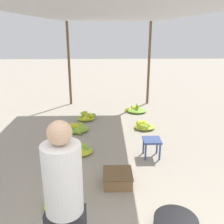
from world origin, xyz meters
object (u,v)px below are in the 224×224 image
object	(u,v)px
banana_pile_right_1	(136,110)
crate_near	(118,178)
stool	(152,143)
banana_pile_right_0	(143,126)
banana_pile_left_3	(87,117)
banana_pile_left_0	(62,202)
banana_pile_left_1	(79,150)
banana_pile_left_2	(77,128)
vendor_foreground	(64,202)

from	to	relation	value
banana_pile_right_1	crate_near	world-z (taller)	banana_pile_right_1
stool	banana_pile_right_0	size ratio (longest dim) A/B	0.73
banana_pile_left_3	banana_pile_right_1	world-z (taller)	banana_pile_right_1
banana_pile_left_0	banana_pile_left_1	size ratio (longest dim) A/B	0.91
banana_pile_right_0	crate_near	xyz separation A→B (m)	(-0.76, -2.33, 0.02)
stool	crate_near	distance (m)	1.15
banana_pile_left_3	banana_pile_left_0	bearing A→B (deg)	-91.61
banana_pile_left_0	banana_pile_left_2	world-z (taller)	banana_pile_left_0
stool	banana_pile_right_1	bearing A→B (deg)	89.66
banana_pile_right_0	banana_pile_right_1	size ratio (longest dim) A/B	0.76
banana_pile_right_0	vendor_foreground	bearing A→B (deg)	-109.01
stool	banana_pile_left_0	bearing A→B (deg)	-136.69
vendor_foreground	banana_pile_right_0	distance (m)	4.16
vendor_foreground	banana_pile_right_0	xyz separation A→B (m)	(1.33, 3.87, -0.79)
banana_pile_left_1	banana_pile_left_2	distance (m)	1.17
banana_pile_right_0	banana_pile_left_2	bearing A→B (deg)	-176.58
vendor_foreground	banana_pile_left_2	size ratio (longest dim) A/B	2.48
stool	banana_pile_left_3	world-z (taller)	stool
banana_pile_right_0	crate_near	distance (m)	2.45
banana_pile_left_3	crate_near	world-z (taller)	banana_pile_left_3
crate_near	banana_pile_left_0	bearing A→B (deg)	-146.57
banana_pile_left_1	banana_pile_left_0	bearing A→B (deg)	-92.51
banana_pile_right_0	crate_near	size ratio (longest dim) A/B	1.09
stool	banana_pile_left_0	size ratio (longest dim) A/B	0.68
banana_pile_left_0	vendor_foreground	bearing A→B (deg)	-76.61
stool	banana_pile_right_0	bearing A→B (deg)	87.78
stool	banana_pile_left_2	world-z (taller)	stool
banana_pile_left_1	banana_pile_left_3	bearing A→B (deg)	89.14
vendor_foreground	banana_pile_left_3	size ratio (longest dim) A/B	2.90
banana_pile_left_2	crate_near	bearing A→B (deg)	-68.10
stool	banana_pile_right_1	distance (m)	2.80
banana_pile_right_0	banana_pile_right_1	world-z (taller)	banana_pile_right_1
vendor_foreground	banana_pile_left_3	xyz separation A→B (m)	(-0.14, 4.54, -0.78)
banana_pile_left_2	crate_near	distance (m)	2.40
banana_pile_left_1	crate_near	size ratio (longest dim) A/B	1.27
banana_pile_left_2	banana_pile_left_3	bearing A→B (deg)	76.47
vendor_foreground	banana_pile_left_1	distance (m)	2.73
vendor_foreground	banana_pile_left_3	world-z (taller)	vendor_foreground
banana_pile_right_0	banana_pile_right_1	distance (m)	1.36
banana_pile_left_1	banana_pile_left_2	size ratio (longest dim) A/B	0.89
banana_pile_left_2	banana_pile_right_0	bearing A→B (deg)	3.42
banana_pile_left_3	crate_near	size ratio (longest dim) A/B	1.23
banana_pile_left_2	banana_pile_right_1	xyz separation A→B (m)	(1.62, 1.46, 0.00)
vendor_foreground	stool	size ratio (longest dim) A/B	4.51
banana_pile_right_1	banana_pile_left_2	bearing A→B (deg)	-137.98
banana_pile_left_1	crate_near	xyz separation A→B (m)	(0.74, -1.07, 0.04)
stool	banana_pile_left_2	size ratio (longest dim) A/B	0.55
crate_near	stool	bearing A→B (deg)	51.73
banana_pile_left_0	banana_pile_left_3	xyz separation A→B (m)	(0.10, 3.54, 0.02)
banana_pile_left_0	banana_pile_right_1	world-z (taller)	banana_pile_right_1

